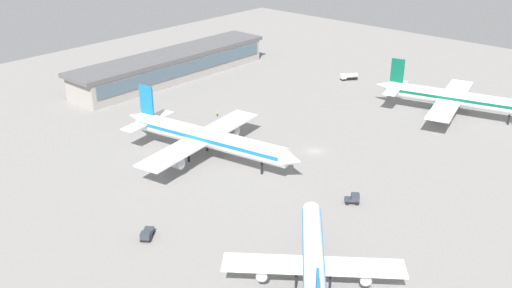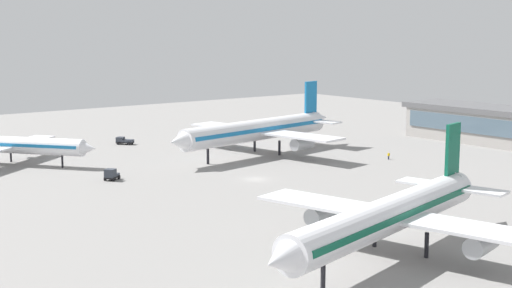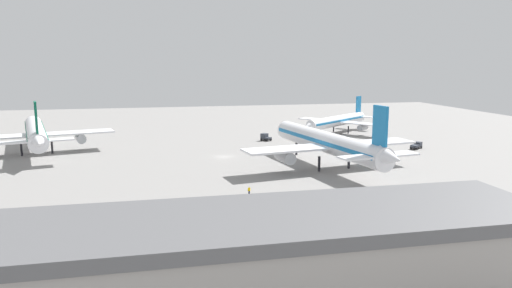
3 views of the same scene
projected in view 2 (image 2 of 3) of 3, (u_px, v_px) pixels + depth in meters
ground at (256, 179)px, 142.02m from camera, size 288.00×288.00×0.00m
airplane_at_gate at (11, 145)px, 156.81m from camera, size 33.91×28.91×12.25m
airplane_taxiing at (391, 215)px, 91.96m from camera, size 41.42×50.82×15.65m
airplane_distant at (258, 130)px, 169.34m from camera, size 43.80×54.06×16.50m
pushback_tractor at (124, 141)px, 186.00m from camera, size 4.66×4.17×1.90m
baggage_tug at (111, 174)px, 140.98m from camera, size 3.59×3.75×2.30m
ground_crew_worker at (389, 156)px, 163.97m from camera, size 0.55×0.49×1.67m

